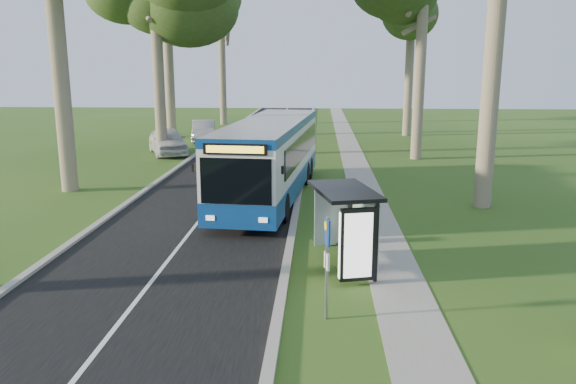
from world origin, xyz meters
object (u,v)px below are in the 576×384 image
object	(u,v)px
car_white	(168,141)
car_silver	(204,131)
bus_shelter	(349,217)
bus	(270,158)
bus_stop_sign	(327,256)
litter_bin	(332,231)

from	to	relation	value
car_white	car_silver	world-z (taller)	car_white
bus_shelter	bus	bearing A→B (deg)	93.61
bus	bus_shelter	distance (m)	9.48
bus_shelter	car_white	bearing A→B (deg)	102.64
bus_stop_sign	car_silver	bearing A→B (deg)	90.62
bus_stop_sign	car_white	xyz separation A→B (m)	(-9.99, 23.75, -0.64)
car_white	car_silver	distance (m)	6.57
bus_shelter	litter_bin	distance (m)	2.89
car_white	car_silver	bearing A→B (deg)	57.07
litter_bin	car_white	distance (m)	20.93
bus	litter_bin	distance (m)	7.01
bus	car_white	xyz separation A→B (m)	(-7.70, 11.85, -0.87)
bus_stop_sign	car_white	distance (m)	25.77
bus_shelter	litter_bin	bearing A→B (deg)	84.44
bus	litter_bin	world-z (taller)	bus
bus	car_white	distance (m)	14.16
bus	car_white	size ratio (longest dim) A/B	2.54
car_white	litter_bin	bearing A→B (deg)	-84.73
litter_bin	car_silver	distance (m)	26.41
bus_stop_sign	car_white	world-z (taller)	bus_stop_sign
bus_stop_sign	bus_shelter	distance (m)	2.95
bus_stop_sign	car_silver	world-z (taller)	bus_stop_sign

